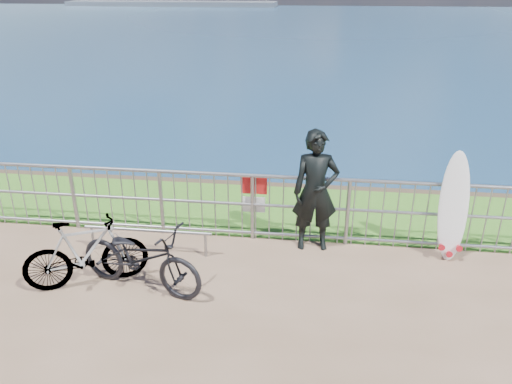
# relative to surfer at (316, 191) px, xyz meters

# --- Properties ---
(grass_strip) EXTENTS (120.00, 120.00, 0.00)m
(grass_strip) POSITION_rel_surfer_xyz_m (-0.49, 1.25, -0.94)
(grass_strip) COLOR #35731F
(grass_strip) RESTS_ON ground
(seascape) EXTENTS (260.00, 260.00, 5.00)m
(seascape) POSITION_rel_surfer_xyz_m (-44.24, 146.04, -4.98)
(seascape) COLOR brown
(seascape) RESTS_ON ground
(railing) EXTENTS (10.06, 0.10, 1.13)m
(railing) POSITION_rel_surfer_xyz_m (-0.47, 0.15, -0.37)
(railing) COLOR gray
(railing) RESTS_ON ground
(surfer) EXTENTS (0.74, 0.54, 1.90)m
(surfer) POSITION_rel_surfer_xyz_m (0.00, 0.00, 0.00)
(surfer) COLOR black
(surfer) RESTS_ON ground
(surfboard) EXTENTS (0.44, 0.40, 1.65)m
(surfboard) POSITION_rel_surfer_xyz_m (2.03, -0.02, -0.19)
(surfboard) COLOR white
(surfboard) RESTS_ON ground
(bicycle_near) EXTENTS (1.96, 1.13, 0.97)m
(bicycle_near) POSITION_rel_surfer_xyz_m (-2.29, -1.45, -0.46)
(bicycle_near) COLOR black
(bicycle_near) RESTS_ON ground
(bicycle_far) EXTENTS (1.69, 1.14, 0.99)m
(bicycle_far) POSITION_rel_surfer_xyz_m (-3.06, -1.45, -0.46)
(bicycle_far) COLOR black
(bicycle_far) RESTS_ON ground
(bike_rack) EXTENTS (1.99, 0.05, 0.41)m
(bike_rack) POSITION_rel_surfer_xyz_m (-2.51, -0.52, -0.61)
(bike_rack) COLOR gray
(bike_rack) RESTS_ON ground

